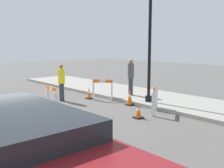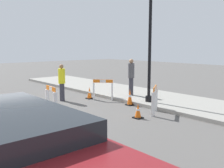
{
  "view_description": "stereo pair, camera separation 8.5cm",
  "coord_description": "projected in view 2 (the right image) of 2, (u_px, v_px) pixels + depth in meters",
  "views": [
    {
      "loc": [
        9.16,
        -3.42,
        2.5
      ],
      "look_at": [
        1.44,
        3.44,
        1.0
      ],
      "focal_mm": 42.0,
      "sensor_mm": 36.0,
      "label": 1
    },
    {
      "loc": [
        9.22,
        -3.36,
        2.5
      ],
      "look_at": [
        1.44,
        3.44,
        1.0
      ],
      "focal_mm": 42.0,
      "sensor_mm": 36.0,
      "label": 2
    }
  ],
  "objects": [
    {
      "name": "traffic_cone_0",
      "position": [
        130.0,
        97.0,
        11.12
      ],
      "size": [
        0.3,
        0.3,
        0.7
      ],
      "color": "black",
      "rests_on": "ground_plane"
    },
    {
      "name": "sidewalk_slab",
      "position": [
        133.0,
        94.0,
        13.38
      ],
      "size": [
        18.0,
        3.2,
        0.15
      ],
      "color": "gray",
      "rests_on": "ground_plane"
    },
    {
      "name": "barricade_2",
      "position": [
        103.0,
        89.0,
        12.17
      ],
      "size": [
        0.77,
        0.72,
        0.96
      ],
      "rotation": [
        0.0,
        0.0,
        10.16
      ],
      "color": "white",
      "rests_on": "ground_plane"
    },
    {
      "name": "person_worker",
      "position": [
        62.0,
        81.0,
        11.94
      ],
      "size": [
        0.34,
        0.34,
        1.68
      ],
      "rotation": [
        0.0,
        0.0,
        0.09
      ],
      "color": "#33333D",
      "rests_on": "ground_plane"
    },
    {
      "name": "person_pedestrian",
      "position": [
        131.0,
        75.0,
        12.55
      ],
      "size": [
        0.31,
        0.31,
        1.75
      ],
      "rotation": [
        0.0,
        0.0,
        3.17
      ],
      "color": "#33333D",
      "rests_on": "sidewalk_slab"
    },
    {
      "name": "barricade_0",
      "position": [
        51.0,
        101.0,
        9.21
      ],
      "size": [
        0.81,
        0.22,
        1.1
      ],
      "rotation": [
        0.0,
        0.0,
        6.17
      ],
      "color": "white",
      "rests_on": "ground_plane"
    },
    {
      "name": "traffic_cone_2",
      "position": [
        138.0,
        111.0,
        9.12
      ],
      "size": [
        0.3,
        0.3,
        0.52
      ],
      "color": "black",
      "rests_on": "ground_plane"
    },
    {
      "name": "ground_plane",
      "position": [
        14.0,
        116.0,
        9.42
      ],
      "size": [
        60.0,
        60.0,
        0.0
      ],
      "primitive_type": "plane",
      "color": "#565451"
    },
    {
      "name": "streetlamp_post",
      "position": [
        150.0,
        26.0,
        10.75
      ],
      "size": [
        0.44,
        0.44,
        4.9
      ],
      "color": "black",
      "rests_on": "sidewalk_slab"
    },
    {
      "name": "barricade_1",
      "position": [
        155.0,
        99.0,
        9.72
      ],
      "size": [
        0.62,
        0.84,
        1.03
      ],
      "rotation": [
        0.0,
        0.0,
        8.44
      ],
      "color": "white",
      "rests_on": "ground_plane"
    },
    {
      "name": "traffic_cone_1",
      "position": [
        89.0,
        93.0,
        12.5
      ],
      "size": [
        0.3,
        0.3,
        0.56
      ],
      "color": "black",
      "rests_on": "ground_plane"
    },
    {
      "name": "parked_car_2",
      "position": [
        5.0,
        165.0,
        3.45
      ],
      "size": [
        4.34,
        1.84,
        1.68
      ],
      "color": "maroon",
      "rests_on": "ground_plane"
    }
  ]
}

